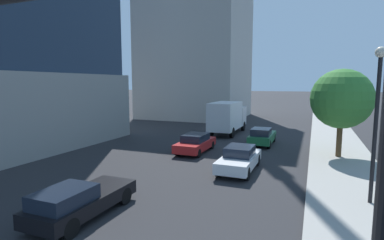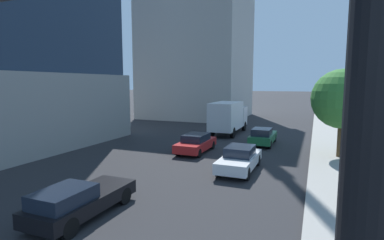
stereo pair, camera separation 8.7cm
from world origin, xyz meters
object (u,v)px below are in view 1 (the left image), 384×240
street_lamp (377,104)px  car_green (262,136)px  car_white (239,159)px  box_truck (227,116)px  construction_building (197,29)px  street_tree (342,99)px  car_red (195,143)px  car_black (79,201)px

street_lamp → car_green: bearing=119.3°
car_white → box_truck: size_ratio=0.67×
car_white → street_lamp: bearing=-25.5°
construction_building → street_tree: 29.04m
construction_building → car_red: construction_building is taller
car_white → car_black: bearing=-116.0°
car_white → car_red: (-4.14, 3.49, -0.03)m
street_tree → box_truck: 12.14m
car_black → car_red: car_black is taller
construction_building → car_green: bearing=-54.2°
construction_building → street_lamp: bearing=-56.6°
car_white → car_black: (-4.14, -8.49, -0.02)m
car_black → construction_building: bearing=104.1°
street_tree → construction_building: bearing=131.8°
car_green → box_truck: 5.94m
car_green → box_truck: box_truck is taller
car_white → car_red: size_ratio=1.05×
car_white → car_green: bearing=90.0°
street_tree → car_white: (-5.59, -5.39, -3.34)m
car_white → construction_building: bearing=116.3°
street_tree → car_red: (-9.73, -1.90, -3.37)m
car_white → box_truck: 13.01m
street_lamp → box_truck: 18.65m
car_red → box_truck: size_ratio=0.63×
street_lamp → car_red: 12.78m
construction_building → car_white: bearing=-63.7°
street_tree → car_red: 10.48m
construction_building → car_green: size_ratio=7.23×
street_lamp → car_green: (-6.27, 11.16, -3.57)m
construction_building → car_green: (12.82, -17.78, -12.40)m
street_lamp → car_green: street_lamp is taller
street_tree → car_green: 7.09m
car_green → car_black: car_green is taller
car_red → box_truck: bearing=90.0°
street_tree → car_black: bearing=-125.1°
car_white → car_red: car_white is taller
construction_building → car_red: 27.09m
car_green → car_red: 6.25m
car_black → box_truck: size_ratio=0.66×
street_lamp → car_black: (-10.41, -5.49, -3.58)m
construction_building → car_red: size_ratio=7.28×
car_green → car_red: size_ratio=1.01×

